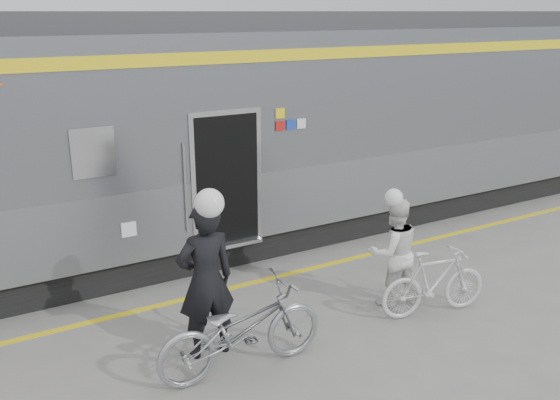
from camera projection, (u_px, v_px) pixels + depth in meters
ground at (305, 354)px, 7.42m from camera, size 90.00×90.00×0.00m
train at (60, 147)px, 9.33m from camera, size 24.00×3.17×4.10m
safety_strip at (232, 288)px, 9.19m from camera, size 24.00×0.12×0.01m
man at (206, 280)px, 7.15m from camera, size 0.74×0.49×1.99m
bicycle_left at (241, 329)px, 6.93m from camera, size 2.10×0.77×1.10m
woman at (393, 252)px, 8.49m from camera, size 0.89×0.75×1.61m
bicycle_right at (434, 282)px, 8.27m from camera, size 1.68×0.77×0.97m
helmet_man at (202, 188)px, 6.80m from camera, size 0.34×0.34×0.34m
helmet_woman at (397, 190)px, 8.20m from camera, size 0.26×0.26×0.26m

